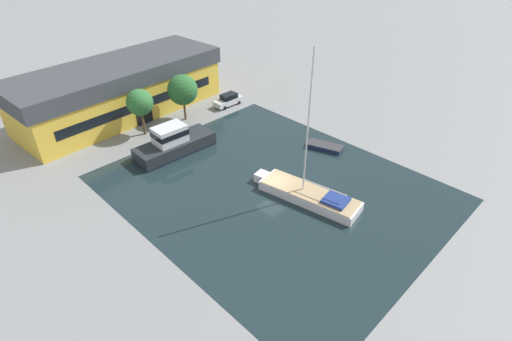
{
  "coord_description": "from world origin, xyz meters",
  "views": [
    {
      "loc": [
        -24.53,
        -22.18,
        24.17
      ],
      "look_at": [
        0.0,
        2.41,
        1.0
      ],
      "focal_mm": 28.0,
      "sensor_mm": 36.0,
      "label": 1
    }
  ],
  "objects_px": {
    "quay_tree_by_water": "(140,103)",
    "sailboat_moored": "(308,194)",
    "parked_car": "(228,100)",
    "motor_cruiser": "(174,143)",
    "quay_tree_near_building": "(183,90)",
    "warehouse_building": "(120,89)",
    "small_dinghy": "(325,146)"
  },
  "relations": [
    {
      "from": "quay_tree_near_building",
      "to": "motor_cruiser",
      "type": "height_order",
      "value": "quay_tree_near_building"
    },
    {
      "from": "parked_car",
      "to": "motor_cruiser",
      "type": "bearing_deg",
      "value": 112.61
    },
    {
      "from": "warehouse_building",
      "to": "motor_cruiser",
      "type": "distance_m",
      "value": 14.09
    },
    {
      "from": "sailboat_moored",
      "to": "motor_cruiser",
      "type": "bearing_deg",
      "value": 93.91
    },
    {
      "from": "quay_tree_near_building",
      "to": "small_dinghy",
      "type": "height_order",
      "value": "quay_tree_near_building"
    },
    {
      "from": "motor_cruiser",
      "to": "small_dinghy",
      "type": "distance_m",
      "value": 17.77
    },
    {
      "from": "quay_tree_near_building",
      "to": "sailboat_moored",
      "type": "height_order",
      "value": "sailboat_moored"
    },
    {
      "from": "quay_tree_by_water",
      "to": "small_dinghy",
      "type": "distance_m",
      "value": 22.88
    },
    {
      "from": "quay_tree_by_water",
      "to": "motor_cruiser",
      "type": "distance_m",
      "value": 7.06
    },
    {
      "from": "parked_car",
      "to": "sailboat_moored",
      "type": "height_order",
      "value": "sailboat_moored"
    },
    {
      "from": "sailboat_moored",
      "to": "motor_cruiser",
      "type": "height_order",
      "value": "sailboat_moored"
    },
    {
      "from": "warehouse_building",
      "to": "quay_tree_by_water",
      "type": "relative_size",
      "value": 4.81
    },
    {
      "from": "parked_car",
      "to": "small_dinghy",
      "type": "distance_m",
      "value": 17.29
    },
    {
      "from": "warehouse_building",
      "to": "small_dinghy",
      "type": "height_order",
      "value": "warehouse_building"
    },
    {
      "from": "warehouse_building",
      "to": "motor_cruiser",
      "type": "height_order",
      "value": "warehouse_building"
    },
    {
      "from": "small_dinghy",
      "to": "motor_cruiser",
      "type": "bearing_deg",
      "value": -60.63
    },
    {
      "from": "parked_car",
      "to": "sailboat_moored",
      "type": "relative_size",
      "value": 0.29
    },
    {
      "from": "quay_tree_by_water",
      "to": "sailboat_moored",
      "type": "height_order",
      "value": "sailboat_moored"
    },
    {
      "from": "warehouse_building",
      "to": "quay_tree_near_building",
      "type": "bearing_deg",
      "value": -61.32
    },
    {
      "from": "quay_tree_by_water",
      "to": "motor_cruiser",
      "type": "bearing_deg",
      "value": -89.84
    },
    {
      "from": "parked_car",
      "to": "motor_cruiser",
      "type": "relative_size",
      "value": 0.45
    },
    {
      "from": "quay_tree_near_building",
      "to": "small_dinghy",
      "type": "relative_size",
      "value": 1.37
    },
    {
      "from": "warehouse_building",
      "to": "sailboat_moored",
      "type": "bearing_deg",
      "value": -88.25
    },
    {
      "from": "warehouse_building",
      "to": "small_dinghy",
      "type": "relative_size",
      "value": 6.34
    },
    {
      "from": "quay_tree_by_water",
      "to": "quay_tree_near_building",
      "type": "bearing_deg",
      "value": -2.1
    },
    {
      "from": "quay_tree_near_building",
      "to": "parked_car",
      "type": "height_order",
      "value": "quay_tree_near_building"
    },
    {
      "from": "quay_tree_by_water",
      "to": "sailboat_moored",
      "type": "relative_size",
      "value": 0.4
    },
    {
      "from": "parked_car",
      "to": "quay_tree_by_water",
      "type": "bearing_deg",
      "value": 86.25
    },
    {
      "from": "quay_tree_by_water",
      "to": "small_dinghy",
      "type": "relative_size",
      "value": 1.32
    },
    {
      "from": "sailboat_moored",
      "to": "small_dinghy",
      "type": "height_order",
      "value": "sailboat_moored"
    },
    {
      "from": "quay_tree_near_building",
      "to": "parked_car",
      "type": "relative_size",
      "value": 1.41
    },
    {
      "from": "quay_tree_by_water",
      "to": "motor_cruiser",
      "type": "xyz_separation_m",
      "value": [
        0.02,
        -6.37,
        -3.04
      ]
    }
  ]
}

